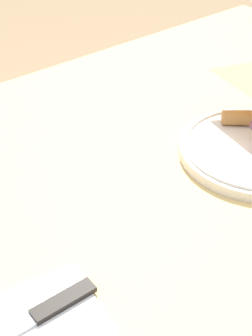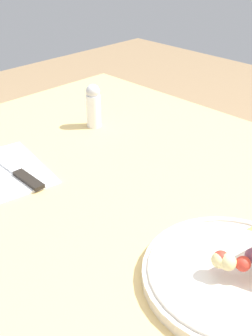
{
  "view_description": "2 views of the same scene",
  "coord_description": "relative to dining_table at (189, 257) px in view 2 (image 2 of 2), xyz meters",
  "views": [
    {
      "loc": [
        0.44,
        0.47,
        1.18
      ],
      "look_at": [
        0.11,
        0.06,
        0.78
      ],
      "focal_mm": 55.0,
      "sensor_mm": 36.0,
      "label": 1
    },
    {
      "loc": [
        -0.31,
        0.47,
        1.12
      ],
      "look_at": [
        0.09,
        0.06,
        0.79
      ],
      "focal_mm": 45.0,
      "sensor_mm": 36.0,
      "label": 2
    }
  ],
  "objects": [
    {
      "name": "dining_table",
      "position": [
        0.0,
        0.0,
        0.0
      ],
      "size": [
        1.29,
        0.77,
        0.71
      ],
      "color": "#DBB770",
      "rests_on": "ground_plane"
    },
    {
      "name": "plate_pizza",
      "position": [
        -0.13,
        0.08,
        0.11
      ],
      "size": [
        0.24,
        0.24,
        0.05
      ],
      "color": "silver",
      "rests_on": "dining_table"
    },
    {
      "name": "napkin_folded",
      "position": [
        0.33,
        0.14,
        0.1
      ],
      "size": [
        0.21,
        0.14,
        0.0
      ],
      "rotation": [
        0.0,
        0.0,
        -0.17
      ],
      "color": "white",
      "rests_on": "dining_table"
    },
    {
      "name": "butter_knife",
      "position": [
        0.32,
        0.14,
        0.1
      ],
      "size": [
        0.21,
        0.02,
        0.01
      ],
      "rotation": [
        0.0,
        0.0,
        -0.02
      ],
      "color": "black",
      "rests_on": "napkin_folded"
    },
    {
      "name": "salt_shaker",
      "position": [
        0.37,
        -0.11,
        0.15
      ],
      "size": [
        0.03,
        0.03,
        0.1
      ],
      "color": "white",
      "rests_on": "dining_table"
    }
  ]
}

